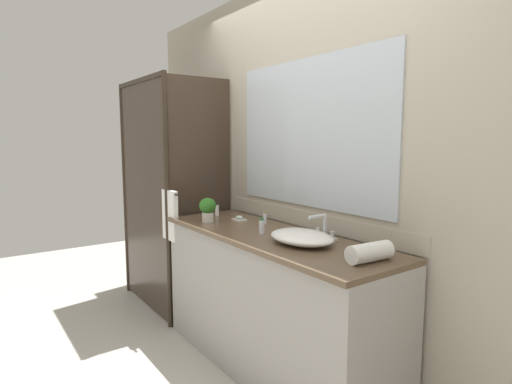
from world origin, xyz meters
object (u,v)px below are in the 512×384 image
(soap_dish, at_px, (239,219))
(amenity_bottle_body_wash, at_px, (217,210))
(amenity_bottle_conditioner, at_px, (265,218))
(amenity_bottle_lotion, at_px, (262,226))
(faucet, at_px, (323,231))
(sink_basin, at_px, (302,237))
(potted_plant, at_px, (208,208))
(rolled_towel_near_edge, at_px, (370,252))

(soap_dish, xyz_separation_m, amenity_bottle_body_wash, (-0.27, -0.03, 0.03))
(amenity_bottle_conditioner, bearing_deg, soap_dish, -157.99)
(amenity_bottle_lotion, bearing_deg, amenity_bottle_body_wash, 173.20)
(faucet, bearing_deg, sink_basin, -90.00)
(amenity_bottle_lotion, bearing_deg, potted_plant, -169.82)
(potted_plant, distance_m, amenity_bottle_conditioner, 0.42)
(amenity_bottle_body_wash, relative_size, amenity_bottle_conditioner, 1.16)
(sink_basin, relative_size, faucet, 2.45)
(amenity_bottle_conditioner, xyz_separation_m, rolled_towel_near_edge, (1.03, -0.14, 0.01))
(faucet, distance_m, potted_plant, 0.92)
(sink_basin, relative_size, amenity_bottle_conditioner, 4.78)
(amenity_bottle_body_wash, distance_m, rolled_towel_near_edge, 1.50)
(sink_basin, relative_size, amenity_bottle_lotion, 4.19)
(amenity_bottle_conditioner, distance_m, rolled_towel_near_edge, 1.04)
(amenity_bottle_conditioner, height_order, amenity_bottle_lotion, amenity_bottle_lotion)
(potted_plant, xyz_separation_m, rolled_towel_near_edge, (1.33, 0.16, -0.05))
(sink_basin, xyz_separation_m, rolled_towel_near_edge, (0.46, 0.03, 0.01))
(soap_dish, distance_m, amenity_bottle_body_wash, 0.27)
(sink_basin, height_order, rolled_towel_near_edge, rolled_towel_near_edge)
(sink_basin, distance_m, rolled_towel_near_edge, 0.46)
(faucet, distance_m, amenity_bottle_lotion, 0.40)
(potted_plant, bearing_deg, faucet, 19.19)
(soap_dish, height_order, rolled_towel_near_edge, rolled_towel_near_edge)
(potted_plant, relative_size, soap_dish, 1.74)
(sink_basin, relative_size, soap_dish, 4.16)
(sink_basin, relative_size, rolled_towel_near_edge, 1.71)
(soap_dish, bearing_deg, amenity_bottle_body_wash, -172.76)
(potted_plant, height_order, rolled_towel_near_edge, potted_plant)
(rolled_towel_near_edge, bearing_deg, amenity_bottle_body_wash, 179.21)
(amenity_bottle_lotion, bearing_deg, soap_dish, 164.91)
(sink_basin, height_order, faucet, faucet)
(soap_dish, bearing_deg, rolled_towel_near_edge, -2.53)
(rolled_towel_near_edge, bearing_deg, soap_dish, 177.47)
(faucet, distance_m, rolled_towel_near_edge, 0.48)
(amenity_bottle_body_wash, xyz_separation_m, amenity_bottle_lotion, (0.70, -0.08, -0.00))
(potted_plant, xyz_separation_m, amenity_bottle_lotion, (0.53, 0.09, -0.05))
(sink_basin, distance_m, amenity_bottle_lotion, 0.34)
(faucet, height_order, amenity_bottle_lotion, faucet)
(sink_basin, distance_m, faucet, 0.17)
(potted_plant, relative_size, rolled_towel_near_edge, 0.72)
(amenity_bottle_body_wash, distance_m, amenity_bottle_lotion, 0.71)
(potted_plant, bearing_deg, rolled_towel_near_edge, 6.77)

